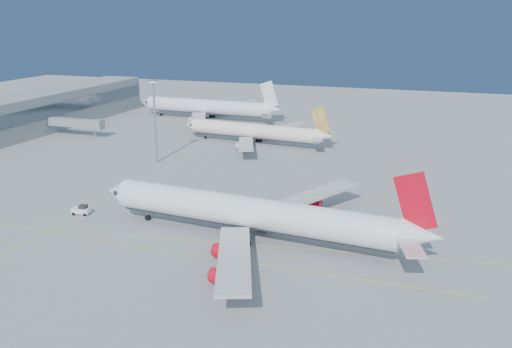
% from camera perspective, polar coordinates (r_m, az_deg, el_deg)
% --- Properties ---
extents(ground, '(500.00, 500.00, 0.00)m').
position_cam_1_polar(ground, '(124.32, -1.66, -5.86)').
color(ground, slate).
rests_on(ground, ground).
extents(terminal, '(18.40, 110.00, 15.00)m').
position_cam_1_polar(terminal, '(251.13, -19.71, 6.17)').
color(terminal, gray).
rests_on(terminal, ground).
extents(jet_bridge, '(23.60, 3.60, 6.90)m').
position_cam_1_polar(jet_bridge, '(228.18, -17.37, 4.88)').
color(jet_bridge, gray).
rests_on(jet_bridge, ground).
extents(taxiway_lines, '(118.86, 140.00, 0.02)m').
position_cam_1_polar(taxiway_lines, '(135.25, -6.56, -4.12)').
color(taxiway_lines, '#DCBC0C').
rests_on(taxiway_lines, ground).
extents(airliner_virgin, '(75.74, 67.74, 18.68)m').
position_cam_1_polar(airliner_virgin, '(118.68, -0.00, -4.03)').
color(airliner_virgin, white).
rests_on(airliner_virgin, ground).
extents(airliner_etihad, '(58.60, 53.88, 15.29)m').
position_cam_1_polar(airliner_etihad, '(205.51, -0.04, 4.30)').
color(airliner_etihad, beige).
rests_on(airliner_etihad, ground).
extents(airliner_third, '(68.48, 63.17, 18.38)m').
position_cam_1_polar(airliner_third, '(253.91, -4.77, 6.70)').
color(airliner_third, white).
rests_on(airliner_third, ground).
extents(pushback_tug, '(4.39, 3.02, 2.33)m').
position_cam_1_polar(pushback_tug, '(140.85, -17.05, -3.45)').
color(pushback_tug, white).
rests_on(pushback_tug, ground).
extents(light_mast, '(2.25, 2.25, 26.01)m').
position_cam_1_polar(light_mast, '(180.76, -10.10, 5.89)').
color(light_mast, gray).
rests_on(light_mast, ground).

